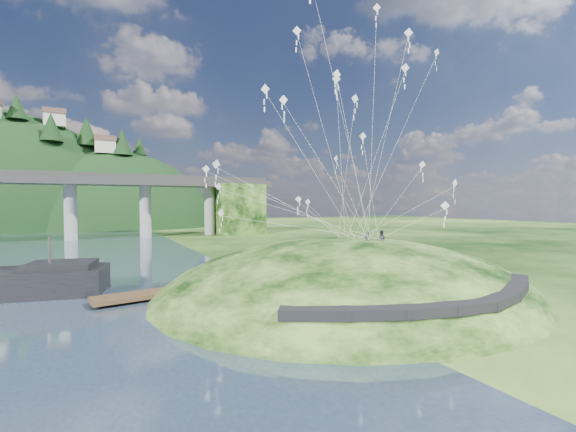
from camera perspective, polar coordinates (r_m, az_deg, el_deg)
name	(u,v)px	position (r m, az deg, el deg)	size (l,w,h in m)	color
ground	(278,310)	(30.63, -1.53, -13.69)	(320.00, 320.00, 0.00)	black
grass_hill	(347,309)	(36.67, 8.70, -13.49)	(36.00, 32.00, 13.00)	black
footpath	(450,300)	(27.07, 22.86, -11.40)	(22.29, 5.84, 0.83)	black
bridge	(15,196)	(97.57, -35.42, 2.48)	(160.00, 11.00, 15.00)	#2D2B2B
wooden_dock	(182,289)	(36.43, -15.37, -10.45)	(15.13, 4.73, 1.07)	#3E2919
kite_flyers	(378,230)	(35.46, 13.14, -2.10)	(2.58, 0.99, 1.78)	#262A33
kite_swarm	(331,120)	(37.45, 6.40, 14.00)	(21.12, 15.83, 21.58)	white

